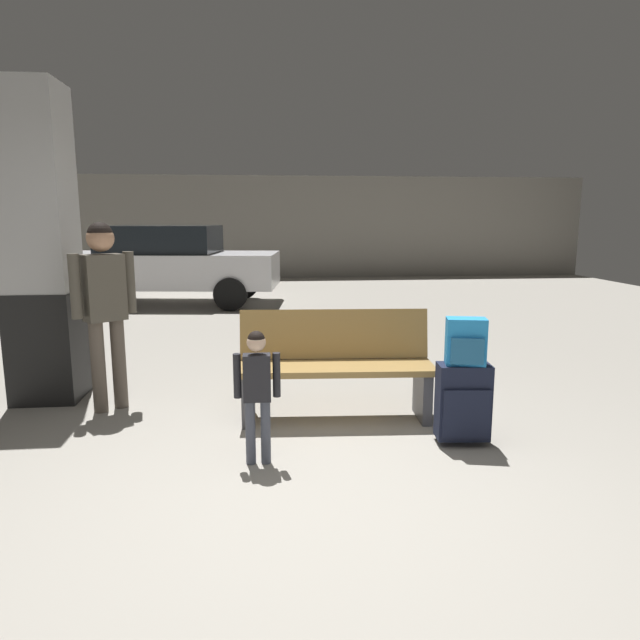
{
  "coord_description": "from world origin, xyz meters",
  "views": [
    {
      "loc": [
        -0.25,
        -3.11,
        1.65
      ],
      "look_at": [
        0.2,
        1.3,
        0.85
      ],
      "focal_mm": 31.8,
      "sensor_mm": 36.0,
      "label": 1
    }
  ],
  "objects_px": {
    "structural_pillar": "(40,248)",
    "backpack_bright": "(466,342)",
    "adult": "(104,296)",
    "suitcase": "(463,402)",
    "child": "(257,383)",
    "bench": "(335,366)",
    "parked_car_far": "(168,263)"
  },
  "relations": [
    {
      "from": "structural_pillar",
      "to": "bench",
      "type": "xyz_separation_m",
      "value": [
        2.56,
        -0.77,
        -0.95
      ]
    },
    {
      "from": "structural_pillar",
      "to": "backpack_bright",
      "type": "height_order",
      "value": "structural_pillar"
    },
    {
      "from": "adult",
      "to": "parked_car_far",
      "type": "distance_m",
      "value": 6.3
    },
    {
      "from": "structural_pillar",
      "to": "parked_car_far",
      "type": "xyz_separation_m",
      "value": [
        0.16,
        5.89,
        -0.58
      ]
    },
    {
      "from": "backpack_bright",
      "to": "adult",
      "type": "relative_size",
      "value": 0.21
    },
    {
      "from": "bench",
      "to": "backpack_bright",
      "type": "xyz_separation_m",
      "value": [
        0.86,
        -0.68,
        0.33
      ]
    },
    {
      "from": "bench",
      "to": "parked_car_far",
      "type": "xyz_separation_m",
      "value": [
        -2.4,
        6.67,
        0.36
      ]
    },
    {
      "from": "bench",
      "to": "child",
      "type": "xyz_separation_m",
      "value": [
        -0.64,
        -0.86,
        0.12
      ]
    },
    {
      "from": "child",
      "to": "adult",
      "type": "xyz_separation_m",
      "value": [
        -1.28,
        1.25,
        0.43
      ]
    },
    {
      "from": "bench",
      "to": "backpack_bright",
      "type": "relative_size",
      "value": 4.79
    },
    {
      "from": "backpack_bright",
      "to": "child",
      "type": "distance_m",
      "value": 1.52
    },
    {
      "from": "structural_pillar",
      "to": "bench",
      "type": "height_order",
      "value": "structural_pillar"
    },
    {
      "from": "structural_pillar",
      "to": "bench",
      "type": "distance_m",
      "value": 2.83
    },
    {
      "from": "suitcase",
      "to": "backpack_bright",
      "type": "xyz_separation_m",
      "value": [
        -0.0,
        -0.0,
        0.45
      ]
    },
    {
      "from": "bench",
      "to": "adult",
      "type": "distance_m",
      "value": 2.04
    },
    {
      "from": "child",
      "to": "suitcase",
      "type": "bearing_deg",
      "value": 7.08
    },
    {
      "from": "bench",
      "to": "child",
      "type": "height_order",
      "value": "child"
    },
    {
      "from": "bench",
      "to": "adult",
      "type": "xyz_separation_m",
      "value": [
        -1.93,
        0.38,
        0.56
      ]
    },
    {
      "from": "suitcase",
      "to": "child",
      "type": "height_order",
      "value": "child"
    },
    {
      "from": "bench",
      "to": "parked_car_far",
      "type": "relative_size",
      "value": 0.38
    },
    {
      "from": "suitcase",
      "to": "backpack_bright",
      "type": "relative_size",
      "value": 1.78
    },
    {
      "from": "structural_pillar",
      "to": "suitcase",
      "type": "xyz_separation_m",
      "value": [
        3.41,
        -1.45,
        -1.07
      ]
    },
    {
      "from": "adult",
      "to": "structural_pillar",
      "type": "bearing_deg",
      "value": 148.27
    },
    {
      "from": "child",
      "to": "adult",
      "type": "bearing_deg",
      "value": 135.88
    },
    {
      "from": "structural_pillar",
      "to": "parked_car_far",
      "type": "relative_size",
      "value": 0.65
    },
    {
      "from": "backpack_bright",
      "to": "bench",
      "type": "bearing_deg",
      "value": 141.59
    },
    {
      "from": "structural_pillar",
      "to": "backpack_bright",
      "type": "bearing_deg",
      "value": -23.02
    },
    {
      "from": "bench",
      "to": "suitcase",
      "type": "xyz_separation_m",
      "value": [
        0.86,
        -0.68,
        -0.12
      ]
    },
    {
      "from": "backpack_bright",
      "to": "adult",
      "type": "xyz_separation_m",
      "value": [
        -2.78,
        1.06,
        0.23
      ]
    },
    {
      "from": "backpack_bright",
      "to": "child",
      "type": "relative_size",
      "value": 0.37
    },
    {
      "from": "backpack_bright",
      "to": "parked_car_far",
      "type": "xyz_separation_m",
      "value": [
        -3.25,
        7.34,
        0.03
      ]
    },
    {
      "from": "suitcase",
      "to": "child",
      "type": "distance_m",
      "value": 1.53
    }
  ]
}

